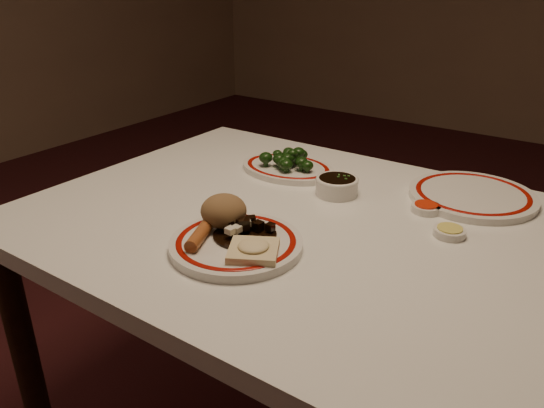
{
  "coord_description": "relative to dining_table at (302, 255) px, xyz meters",
  "views": [
    {
      "loc": [
        0.53,
        -0.88,
        1.25
      ],
      "look_at": [
        -0.03,
        -0.07,
        0.8
      ],
      "focal_mm": 35.0,
      "sensor_mm": 36.0,
      "label": 1
    }
  ],
  "objects": [
    {
      "name": "far_plate",
      "position": [
        0.27,
        0.31,
        0.1
      ],
      "size": [
        0.34,
        0.34,
        0.02
      ],
      "color": "silver",
      "rests_on": "dining_table"
    },
    {
      "name": "rice_mound",
      "position": [
        -0.09,
        -0.15,
        0.14
      ],
      "size": [
        0.09,
        0.09,
        0.07
      ],
      "primitive_type": "ellipsoid",
      "color": "olive",
      "rests_on": "main_plate"
    },
    {
      "name": "broccoli_plate",
      "position": [
        -0.18,
        0.22,
        0.1
      ],
      "size": [
        0.26,
        0.23,
        0.02
      ],
      "color": "silver",
      "rests_on": "dining_table"
    },
    {
      "name": "mustard_dish",
      "position": [
        0.28,
        0.1,
        0.1
      ],
      "size": [
        0.06,
        0.06,
        0.02
      ],
      "color": "silver",
      "rests_on": "dining_table"
    },
    {
      "name": "broccoli_pile",
      "position": [
        -0.18,
        0.21,
        0.13
      ],
      "size": [
        0.15,
        0.12,
        0.05
      ],
      "color": "#23471C",
      "rests_on": "broccoli_plate"
    },
    {
      "name": "sweet_sour_dish",
      "position": [
        0.21,
        0.18,
        0.1
      ],
      "size": [
        0.06,
        0.06,
        0.02
      ],
      "color": "silver",
      "rests_on": "dining_table"
    },
    {
      "name": "stirfry_heap",
      "position": [
        -0.04,
        -0.16,
        0.12
      ],
      "size": [
        0.12,
        0.12,
        0.03
      ],
      "color": "black",
      "rests_on": "main_plate"
    },
    {
      "name": "soy_bowl",
      "position": [
        -0.0,
        0.16,
        0.11
      ],
      "size": [
        0.1,
        0.1,
        0.04
      ],
      "color": "silver",
      "rests_on": "dining_table"
    },
    {
      "name": "fried_wonton",
      "position": [
        0.03,
        -0.21,
        0.12
      ],
      "size": [
        0.12,
        0.12,
        0.02
      ],
      "color": "beige",
      "rests_on": "main_plate"
    },
    {
      "name": "main_plate",
      "position": [
        -0.03,
        -0.19,
        0.1
      ],
      "size": [
        0.33,
        0.33,
        0.02
      ],
      "color": "silver",
      "rests_on": "dining_table"
    },
    {
      "name": "spring_roll",
      "position": [
        -0.09,
        -0.23,
        0.12
      ],
      "size": [
        0.06,
        0.1,
        0.03
      ],
      "primitive_type": "cylinder",
      "rotation": [
        1.57,
        0.0,
        0.39
      ],
      "color": "#A85929",
      "rests_on": "main_plate"
    },
    {
      "name": "dining_table",
      "position": [
        0.0,
        0.0,
        0.0
      ],
      "size": [
        1.2,
        0.9,
        0.75
      ],
      "color": "white",
      "rests_on": "ground"
    }
  ]
}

